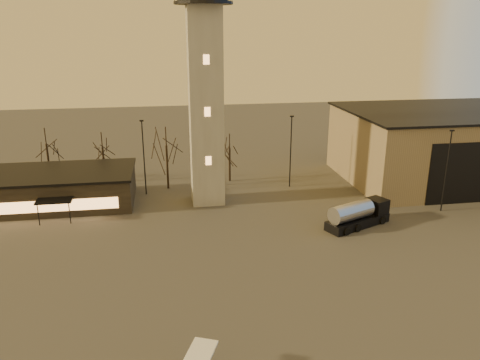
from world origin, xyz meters
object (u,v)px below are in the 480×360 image
object	(u,v)px
terminal	(32,189)
fuel_truck	(358,216)
hangar	(450,145)
control_tower	(205,73)

from	to	relation	value
terminal	fuel_truck	distance (m)	40.06
hangar	fuel_truck	world-z (taller)	hangar
hangar	terminal	bearing A→B (deg)	-178.03
control_tower	fuel_truck	bearing A→B (deg)	-33.97
control_tower	hangar	size ratio (longest dim) A/B	1.07
hangar	terminal	distance (m)	58.11
fuel_truck	control_tower	bearing A→B (deg)	122.44
control_tower	terminal	bearing A→B (deg)	174.85
fuel_truck	terminal	bearing A→B (deg)	137.85
control_tower	hangar	xyz separation A→B (m)	(36.00, 3.98, -11.17)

